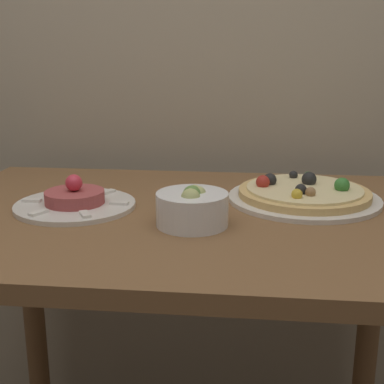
% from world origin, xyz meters
% --- Properties ---
extents(dining_table, '(1.07, 0.73, 0.79)m').
position_xyz_m(dining_table, '(0.00, 0.37, 0.66)').
color(dining_table, brown).
rests_on(dining_table, ground_plane).
extents(pizza_plate, '(0.33, 0.33, 0.06)m').
position_xyz_m(pizza_plate, '(0.26, 0.48, 0.81)').
color(pizza_plate, silver).
rests_on(pizza_plate, dining_table).
extents(tartare_plate, '(0.25, 0.25, 0.07)m').
position_xyz_m(tartare_plate, '(-0.23, 0.37, 0.81)').
color(tartare_plate, silver).
rests_on(tartare_plate, dining_table).
extents(small_bowl, '(0.14, 0.14, 0.08)m').
position_xyz_m(small_bowl, '(0.03, 0.29, 0.83)').
color(small_bowl, white).
rests_on(small_bowl, dining_table).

